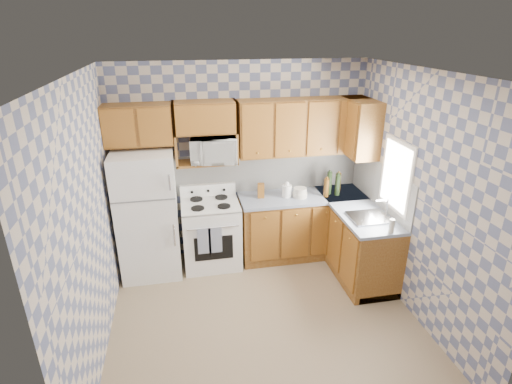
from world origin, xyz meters
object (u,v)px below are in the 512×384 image
microwave (214,150)px  stove_body (211,234)px  electric_kettle (287,191)px  refrigerator (148,214)px

microwave → stove_body: bearing=-122.1°
stove_body → electric_kettle: 1.19m
microwave → electric_kettle: (0.96, -0.11, -0.61)m
refrigerator → microwave: bearing=9.0°
refrigerator → stove_body: (0.80, 0.03, -0.39)m
stove_body → microwave: microwave is taller
microwave → electric_kettle: bearing=0.5°
refrigerator → microwave: microwave is taller
stove_body → electric_kettle: bearing=0.6°
stove_body → refrigerator: bearing=-178.2°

